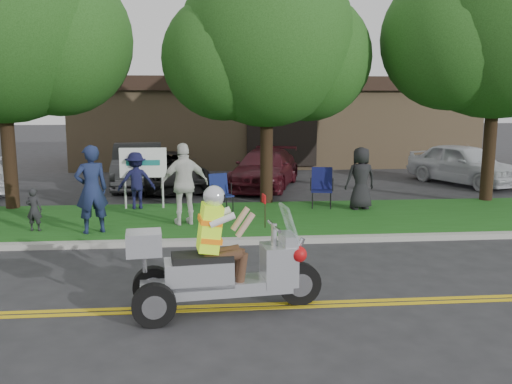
{
  "coord_description": "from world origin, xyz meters",
  "views": [
    {
      "loc": [
        -1.16,
        -8.06,
        3.02
      ],
      "look_at": [
        -0.26,
        2.0,
        1.29
      ],
      "focal_mm": 38.0,
      "sensor_mm": 36.0,
      "label": 1
    }
  ],
  "objects": [
    {
      "name": "ground",
      "position": [
        0.0,
        0.0,
        0.0
      ],
      "size": [
        120.0,
        120.0,
        0.0
      ],
      "primitive_type": "plane",
      "color": "#28282B",
      "rests_on": "ground"
    },
    {
      "name": "centerline_near",
      "position": [
        0.0,
        -0.58,
        0.01
      ],
      "size": [
        60.0,
        0.1,
        0.01
      ],
      "primitive_type": "cube",
      "color": "gold",
      "rests_on": "ground"
    },
    {
      "name": "centerline_far",
      "position": [
        0.0,
        -0.42,
        0.01
      ],
      "size": [
        60.0,
        0.1,
        0.01
      ],
      "primitive_type": "cube",
      "color": "gold",
      "rests_on": "ground"
    },
    {
      "name": "curb",
      "position": [
        0.0,
        3.05,
        0.06
      ],
      "size": [
        60.0,
        0.25,
        0.12
      ],
      "primitive_type": "cube",
      "color": "#A8A89E",
      "rests_on": "ground"
    },
    {
      "name": "grass_verge",
      "position": [
        0.0,
        5.2,
        0.06
      ],
      "size": [
        60.0,
        4.0,
        0.1
      ],
      "primitive_type": "cube",
      "color": "#1D5316",
      "rests_on": "ground"
    },
    {
      "name": "commercial_building",
      "position": [
        2.0,
        18.98,
        2.01
      ],
      "size": [
        18.0,
        8.2,
        4.0
      ],
      "color": "#9E7F5B",
      "rests_on": "ground"
    },
    {
      "name": "tree_left",
      "position": [
        -6.44,
        7.03,
        4.85
      ],
      "size": [
        6.62,
        5.4,
        7.78
      ],
      "color": "#332114",
      "rests_on": "ground"
    },
    {
      "name": "tree_mid",
      "position": [
        0.55,
        7.23,
        4.43
      ],
      "size": [
        5.88,
        4.8,
        7.05
      ],
      "color": "#332114",
      "rests_on": "ground"
    },
    {
      "name": "tree_right",
      "position": [
        7.06,
        7.03,
        5.03
      ],
      "size": [
        6.86,
        5.6,
        8.07
      ],
      "color": "#332114",
      "rests_on": "ground"
    },
    {
      "name": "business_sign",
      "position": [
        -2.9,
        6.6,
        1.26
      ],
      "size": [
        1.25,
        0.06,
        1.75
      ],
      "color": "silver",
      "rests_on": "ground"
    },
    {
      "name": "trike_scooter",
      "position": [
        -1.05,
        -0.59,
        0.64
      ],
      "size": [
        2.82,
        0.99,
        1.84
      ],
      "rotation": [
        0.0,
        0.0,
        0.11
      ],
      "color": "black",
      "rests_on": "ground"
    },
    {
      "name": "lawn_chair_a",
      "position": [
        1.94,
        6.41,
        0.71
      ],
      "size": [
        0.67,
        0.69,
        1.08
      ],
      "rotation": [
        0.0,
        0.0,
        -0.21
      ],
      "color": "black",
      "rests_on": "grass_verge"
    },
    {
      "name": "lawn_chair_b",
      "position": [
        -0.85,
        6.08,
        0.66
      ],
      "size": [
        0.68,
        0.69,
        0.98
      ],
      "rotation": [
        0.0,
        0.0,
        0.38
      ],
      "color": "black",
      "rests_on": "grass_verge"
    },
    {
      "name": "spectator_adult_left",
      "position": [
        -3.72,
        3.91,
        1.08
      ],
      "size": [
        0.84,
        0.71,
        1.95
      ],
      "primitive_type": "imported",
      "rotation": [
        0.0,
        0.0,
        3.56
      ],
      "color": "#192346",
      "rests_on": "grass_verge"
    },
    {
      "name": "spectator_adult_right",
      "position": [
        -1.72,
        4.57,
        1.07
      ],
      "size": [
        1.21,
        0.76,
        1.93
      ],
      "primitive_type": "imported",
      "rotation": [
        0.0,
        0.0,
        3.41
      ],
      "color": "silver",
      "rests_on": "grass_verge"
    },
    {
      "name": "spectator_chair_a",
      "position": [
        -3.09,
        6.59,
        0.87
      ],
      "size": [
        1.08,
        0.74,
        1.53
      ],
      "primitive_type": "imported",
      "rotation": [
        0.0,
        0.0,
        3.32
      ],
      "color": "#141437",
      "rests_on": "grass_verge"
    },
    {
      "name": "spectator_chair_b",
      "position": [
        2.91,
        5.98,
        0.94
      ],
      "size": [
        0.88,
        0.64,
        1.68
      ],
      "primitive_type": "imported",
      "rotation": [
        0.0,
        0.0,
        3.28
      ],
      "color": "black",
      "rests_on": "grass_verge"
    },
    {
      "name": "child_left",
      "position": [
        -5.06,
        4.21,
        0.59
      ],
      "size": [
        0.38,
        0.28,
        0.97
      ],
      "primitive_type": "imported",
      "rotation": [
        0.0,
        0.0,
        3.0
      ],
      "color": "#222325",
      "rests_on": "grass_verge"
    },
    {
      "name": "parked_car_left",
      "position": [
        -3.58,
        10.82,
        0.76
      ],
      "size": [
        2.04,
        4.75,
        1.52
      ],
      "primitive_type": "imported",
      "rotation": [
        0.0,
        0.0,
        0.09
      ],
      "color": "#2B2B2E",
      "rests_on": "ground"
    },
    {
      "name": "parked_car_mid",
      "position": [
        -2.5,
        10.35,
        0.63
      ],
      "size": [
        3.13,
        4.91,
        1.26
      ],
      "primitive_type": "imported",
      "rotation": [
        0.0,
        0.0,
        0.25
      ],
      "color": "black",
      "rests_on": "ground"
    },
    {
      "name": "parked_car_right",
      "position": [
        0.8,
        10.44,
        0.66
      ],
      "size": [
        3.13,
        4.87,
        1.31
      ],
      "primitive_type": "imported",
      "rotation": [
        0.0,
        0.0,
        -0.31
      ],
      "color": "#451018",
      "rests_on": "ground"
    },
    {
      "name": "parked_car_far_right",
      "position": [
        8.0,
        10.52,
        0.74
      ],
      "size": [
        3.32,
        4.67,
        1.48
      ],
      "primitive_type": "imported",
      "rotation": [
        0.0,
        0.0,
        0.41
      ],
      "color": "silver",
      "rests_on": "ground"
    }
  ]
}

